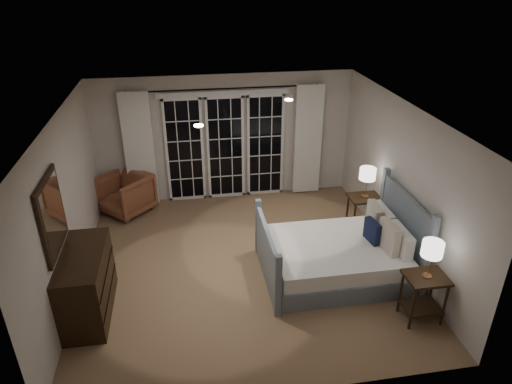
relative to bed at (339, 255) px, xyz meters
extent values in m
plane|color=#90654D|center=(-1.42, 0.45, -0.32)|extent=(5.00, 5.00, 0.00)
plane|color=white|center=(-1.42, 0.45, 2.18)|extent=(5.00, 5.00, 0.00)
cube|color=beige|center=(-3.92, 0.45, 0.93)|extent=(0.02, 5.00, 2.50)
cube|color=beige|center=(1.08, 0.45, 0.93)|extent=(0.02, 5.00, 2.50)
cube|color=beige|center=(-1.42, 2.95, 0.93)|extent=(5.00, 0.02, 2.50)
cube|color=beige|center=(-1.42, -2.05, 0.93)|extent=(5.00, 0.02, 2.50)
cube|color=black|center=(-2.22, 2.92, 0.73)|extent=(0.66, 0.02, 2.02)
cube|color=black|center=(-1.42, 2.92, 0.73)|extent=(0.66, 0.02, 2.02)
cube|color=black|center=(-0.62, 2.92, 0.73)|extent=(0.66, 0.02, 2.02)
cube|color=white|center=(-1.42, 2.90, 1.83)|extent=(2.50, 0.04, 0.10)
cylinder|color=black|center=(-1.42, 2.85, 1.93)|extent=(3.50, 0.03, 0.03)
cube|color=white|center=(-3.07, 2.83, 0.83)|extent=(0.55, 0.10, 2.25)
cube|color=white|center=(0.23, 2.83, 0.83)|extent=(0.55, 0.10, 2.25)
cylinder|color=white|center=(-0.62, 1.05, 2.17)|extent=(0.12, 0.12, 0.01)
cylinder|color=white|center=(-2.02, 0.05, 2.17)|extent=(0.12, 0.12, 0.01)
cube|color=slate|center=(-0.07, 0.00, -0.18)|extent=(1.99, 1.56, 0.29)
cube|color=white|center=(-0.07, 0.00, 0.09)|extent=(1.93, 1.50, 0.24)
cube|color=slate|center=(0.99, 0.00, 0.31)|extent=(0.06, 1.56, 1.27)
cube|color=slate|center=(-1.13, 0.00, 0.12)|extent=(0.06, 1.56, 0.88)
cube|color=white|center=(0.79, -0.32, 0.39)|extent=(0.14, 0.60, 0.36)
cube|color=white|center=(0.79, 0.32, 0.39)|extent=(0.14, 0.60, 0.36)
cube|color=beige|center=(0.63, -0.28, 0.44)|extent=(0.16, 0.46, 0.45)
cube|color=beige|center=(0.63, 0.28, 0.44)|extent=(0.16, 0.46, 0.45)
cube|color=#141B39|center=(0.49, 0.00, 0.38)|extent=(0.15, 0.35, 0.34)
cube|color=black|center=(0.76, -1.16, 0.35)|extent=(0.54, 0.43, 0.04)
cube|color=black|center=(0.76, -1.16, -0.13)|extent=(0.49, 0.39, 0.03)
cylinder|color=black|center=(0.54, -1.33, 0.01)|extent=(0.04, 0.04, 0.66)
cylinder|color=black|center=(0.99, -1.33, 0.01)|extent=(0.04, 0.04, 0.66)
cylinder|color=black|center=(0.54, -0.99, 0.01)|extent=(0.04, 0.04, 0.66)
cylinder|color=black|center=(0.99, -0.99, 0.01)|extent=(0.04, 0.04, 0.66)
cube|color=black|center=(0.81, 1.11, 0.36)|extent=(0.54, 0.43, 0.04)
cube|color=black|center=(0.81, 1.11, -0.13)|extent=(0.50, 0.39, 0.03)
cylinder|color=black|center=(0.59, 0.94, 0.01)|extent=(0.04, 0.04, 0.67)
cylinder|color=black|center=(1.04, 0.94, 0.01)|extent=(0.04, 0.04, 0.67)
cylinder|color=black|center=(0.59, 1.28, 0.01)|extent=(0.04, 0.04, 0.67)
cylinder|color=black|center=(1.04, 1.28, 0.01)|extent=(0.04, 0.04, 0.67)
cylinder|color=tan|center=(0.76, -1.16, 0.38)|extent=(0.12, 0.12, 0.02)
cylinder|color=tan|center=(0.76, -1.16, 0.55)|extent=(0.02, 0.02, 0.31)
cylinder|color=white|center=(0.76, -1.16, 0.80)|extent=(0.27, 0.27, 0.20)
cylinder|color=tan|center=(0.81, 1.11, 0.39)|extent=(0.12, 0.12, 0.02)
cylinder|color=tan|center=(0.81, 1.11, 0.55)|extent=(0.02, 0.02, 0.31)
cylinder|color=white|center=(0.81, 1.11, 0.81)|extent=(0.28, 0.28, 0.20)
imported|color=brown|center=(-3.39, 2.55, 0.07)|extent=(1.19, 1.19, 0.78)
cube|color=black|center=(-3.65, -0.29, 0.15)|extent=(0.55, 1.33, 0.94)
cube|color=black|center=(-3.37, -0.29, -0.01)|extent=(0.01, 1.31, 0.01)
cube|color=black|center=(-3.37, -0.29, 0.30)|extent=(0.01, 1.31, 0.01)
cube|color=black|center=(-3.89, -0.29, 1.23)|extent=(0.04, 0.85, 1.00)
cube|color=white|center=(-3.86, -0.29, 1.23)|extent=(0.01, 0.73, 0.88)
camera|label=1|loc=(-2.21, -5.51, 4.00)|focal=32.00mm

